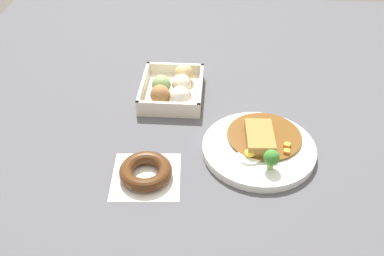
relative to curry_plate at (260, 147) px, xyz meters
The scene contains 4 objects.
ground_plane 0.10m from the curry_plate, 46.23° to the left, with size 1.60×1.60×0.00m, color #4C4C51.
curry_plate is the anchor object (origin of this frame).
donut_box 0.29m from the curry_plate, 46.89° to the left, with size 0.19×0.16×0.06m.
chocolate_ring_donut 0.26m from the curry_plate, 111.79° to the left, with size 0.15×0.15×0.03m.
Camera 1 is at (-0.80, 0.03, 0.65)m, focal length 41.01 mm.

